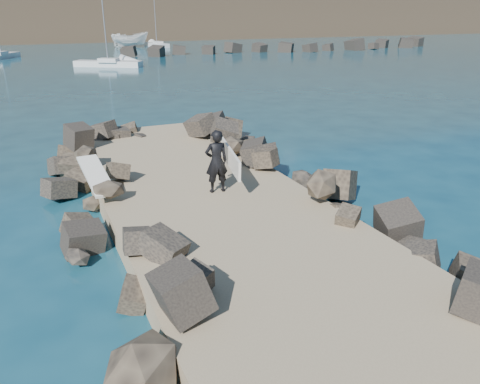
{
  "coord_description": "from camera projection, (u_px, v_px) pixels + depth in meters",
  "views": [
    {
      "loc": [
        -4.57,
        -10.99,
        5.73
      ],
      "look_at": [
        0.0,
        -1.0,
        1.5
      ],
      "focal_mm": 35.0,
      "sensor_mm": 36.0,
      "label": 1
    }
  ],
  "objects": [
    {
      "name": "sailboat_c",
      "position": [
        108.0,
        64.0,
        52.53
      ],
      "size": [
        7.26,
        5.58,
        9.11
      ],
      "color": "silver",
      "rests_on": "ground"
    },
    {
      "name": "sailboat_d",
      "position": [
        157.0,
        45.0,
        83.37
      ],
      "size": [
        2.76,
        7.44,
        8.75
      ],
      "color": "silver",
      "rests_on": "ground"
    },
    {
      "name": "breakwater_secondary",
      "position": [
        294.0,
        47.0,
        73.21
      ],
      "size": [
        52.0,
        4.0,
        1.2
      ],
      "primitive_type": "cube",
      "color": "black",
      "rests_on": "ground"
    },
    {
      "name": "surfboard_resting",
      "position": [
        96.0,
        179.0,
        14.08
      ],
      "size": [
        0.8,
        2.51,
        0.08
      ],
      "primitive_type": "cube",
      "rotation": [
        0.0,
        0.0,
        0.07
      ],
      "color": "white",
      "rests_on": "riprap_left"
    },
    {
      "name": "sailboat_b",
      "position": [
        1.0,
        56.0,
        61.66
      ],
      "size": [
        4.66,
        6.44,
        8.05
      ],
      "color": "silver",
      "rests_on": "ground"
    },
    {
      "name": "jetty",
      "position": [
        257.0,
        251.0,
        11.35
      ],
      "size": [
        6.0,
        26.0,
        0.6
      ],
      "primitive_type": "cube",
      "color": "#8C7759",
      "rests_on": "ground"
    },
    {
      "name": "boat_imported",
      "position": [
        130.0,
        39.0,
        82.81
      ],
      "size": [
        6.7,
        3.29,
        2.48
      ],
      "primitive_type": "imported",
      "rotation": [
        0.0,
        0.0,
        1.43
      ],
      "color": "silver",
      "rests_on": "ground"
    },
    {
      "name": "ground",
      "position": [
        225.0,
        230.0,
        13.16
      ],
      "size": [
        800.0,
        800.0,
        0.0
      ],
      "primitive_type": "plane",
      "color": "#0F384C",
      "rests_on": "ground"
    },
    {
      "name": "sailboat_f",
      "position": [
        188.0,
        38.0,
        105.38
      ],
      "size": [
        2.08,
        5.33,
        6.48
      ],
      "color": "silver",
      "rests_on": "ground"
    },
    {
      "name": "surfer_with_board",
      "position": [
        218.0,
        161.0,
        14.0
      ],
      "size": [
        1.06,
        2.36,
        1.92
      ],
      "color": "black",
      "rests_on": "jetty"
    },
    {
      "name": "riprap_left",
      "position": [
        133.0,
        260.0,
        10.58
      ],
      "size": [
        2.6,
        22.0,
        1.0
      ],
      "primitive_type": "cube",
      "color": "black",
      "rests_on": "ground"
    },
    {
      "name": "riprap_right",
      "position": [
        343.0,
        216.0,
        12.83
      ],
      "size": [
        2.6,
        22.0,
        1.0
      ],
      "primitive_type": "cube",
      "color": "black",
      "rests_on": "ground"
    }
  ]
}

